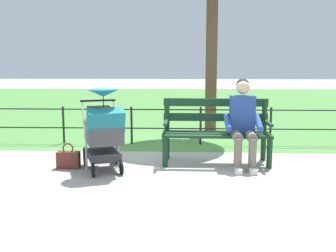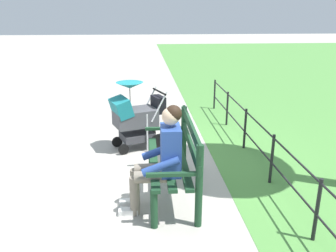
{
  "view_description": "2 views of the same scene",
  "coord_description": "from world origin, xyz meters",
  "px_view_note": "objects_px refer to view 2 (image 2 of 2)",
  "views": [
    {
      "loc": [
        -0.33,
        5.86,
        1.51
      ],
      "look_at": [
        -0.1,
        0.18,
        0.6
      ],
      "focal_mm": 42.75,
      "sensor_mm": 36.0,
      "label": 1
    },
    {
      "loc": [
        -4.88,
        0.31,
        2.26
      ],
      "look_at": [
        -0.21,
        -0.05,
        0.71
      ],
      "focal_mm": 37.75,
      "sensor_mm": 36.0,
      "label": 2
    }
  ],
  "objects_px": {
    "person_on_bench": "(161,156)",
    "stroller": "(135,115)",
    "handbag": "(142,131)",
    "park_bench": "(177,155)"
  },
  "relations": [
    {
      "from": "park_bench",
      "to": "handbag",
      "type": "distance_m",
      "value": 2.22
    },
    {
      "from": "person_on_bench",
      "to": "stroller",
      "type": "distance_m",
      "value": 2.0
    },
    {
      "from": "stroller",
      "to": "handbag",
      "type": "relative_size",
      "value": 3.11
    },
    {
      "from": "handbag",
      "to": "park_bench",
      "type": "bearing_deg",
      "value": -168.49
    },
    {
      "from": "park_bench",
      "to": "handbag",
      "type": "bearing_deg",
      "value": 11.51
    },
    {
      "from": "park_bench",
      "to": "handbag",
      "type": "relative_size",
      "value": 4.34
    },
    {
      "from": "park_bench",
      "to": "stroller",
      "type": "distance_m",
      "value": 1.69
    },
    {
      "from": "park_bench",
      "to": "stroller",
      "type": "xyz_separation_m",
      "value": [
        1.6,
        0.55,
        0.07
      ]
    },
    {
      "from": "person_on_bench",
      "to": "stroller",
      "type": "height_order",
      "value": "person_on_bench"
    },
    {
      "from": "park_bench",
      "to": "person_on_bench",
      "type": "height_order",
      "value": "person_on_bench"
    }
  ]
}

